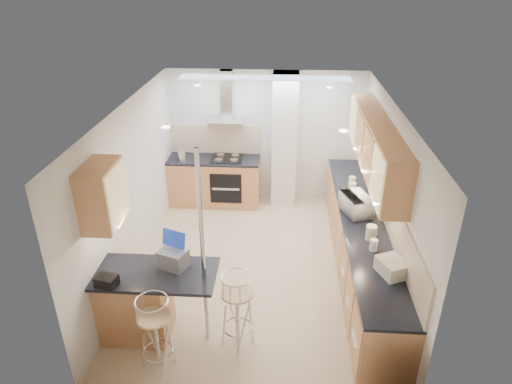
# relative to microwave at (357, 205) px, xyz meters

# --- Properties ---
(ground) EXTENTS (4.80, 4.80, 0.00)m
(ground) POSITION_rel_microwave_xyz_m (-1.41, -0.17, -1.06)
(ground) COLOR #CEAA89
(ground) RESTS_ON ground
(room_shell) EXTENTS (3.64, 4.84, 2.51)m
(room_shell) POSITION_rel_microwave_xyz_m (-1.09, 0.21, 0.48)
(room_shell) COLOR silver
(room_shell) RESTS_ON ground
(right_counter) EXTENTS (0.63, 4.40, 0.92)m
(right_counter) POSITION_rel_microwave_xyz_m (0.09, -0.17, -0.60)
(right_counter) COLOR #C47E4E
(right_counter) RESTS_ON ground
(back_counter) EXTENTS (1.70, 0.63, 0.92)m
(back_counter) POSITION_rel_microwave_xyz_m (-2.36, 1.93, -0.60)
(back_counter) COLOR #C47E4E
(back_counter) RESTS_ON ground
(peninsula) EXTENTS (1.47, 0.72, 0.94)m
(peninsula) POSITION_rel_microwave_xyz_m (-2.54, -1.62, -0.59)
(peninsula) COLOR #C47E4E
(peninsula) RESTS_ON ground
(microwave) EXTENTS (0.49, 0.60, 0.28)m
(microwave) POSITION_rel_microwave_xyz_m (0.00, 0.00, 0.00)
(microwave) COLOR white
(microwave) RESTS_ON right_counter
(laptop) EXTENTS (0.39, 0.34, 0.22)m
(laptop) POSITION_rel_microwave_xyz_m (-2.33, -1.49, -0.01)
(laptop) COLOR #97999E
(laptop) RESTS_ON peninsula
(bag) EXTENTS (0.26, 0.22, 0.13)m
(bag) POSITION_rel_microwave_xyz_m (-2.98, -1.89, -0.06)
(bag) COLOR black
(bag) RESTS_ON peninsula
(bar_stool_near) EXTENTS (0.40, 0.40, 0.95)m
(bar_stool_near) POSITION_rel_microwave_xyz_m (-2.43, -2.11, -0.59)
(bar_stool_near) COLOR tan
(bar_stool_near) RESTS_ON ground
(bar_stool_end) EXTENTS (0.50, 0.50, 0.98)m
(bar_stool_end) POSITION_rel_microwave_xyz_m (-1.56, -1.68, -0.57)
(bar_stool_end) COLOR tan
(bar_stool_end) RESTS_ON ground
(jar_a) EXTENTS (0.13, 0.13, 0.17)m
(jar_a) POSITION_rel_microwave_xyz_m (0.02, 0.67, -0.06)
(jar_a) COLOR beige
(jar_a) RESTS_ON right_counter
(jar_b) EXTENTS (0.12, 0.12, 0.17)m
(jar_b) POSITION_rel_microwave_xyz_m (0.04, 0.90, -0.06)
(jar_b) COLOR beige
(jar_b) RESTS_ON right_counter
(jar_c) EXTENTS (0.18, 0.18, 0.20)m
(jar_c) POSITION_rel_microwave_xyz_m (0.10, -0.69, -0.04)
(jar_c) COLOR beige
(jar_c) RESTS_ON right_counter
(jar_d) EXTENTS (0.11, 0.11, 0.15)m
(jar_d) POSITION_rel_microwave_xyz_m (0.09, -0.95, -0.06)
(jar_d) COLOR white
(jar_d) RESTS_ON right_counter
(bread_bin) EXTENTS (0.39, 0.43, 0.18)m
(bread_bin) POSITION_rel_microwave_xyz_m (0.22, -1.43, -0.05)
(bread_bin) COLOR beige
(bread_bin) RESTS_ON right_counter
(kettle) EXTENTS (0.16, 0.16, 0.20)m
(kettle) POSITION_rel_microwave_xyz_m (-2.91, 1.78, -0.04)
(kettle) COLOR silver
(kettle) RESTS_ON back_counter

